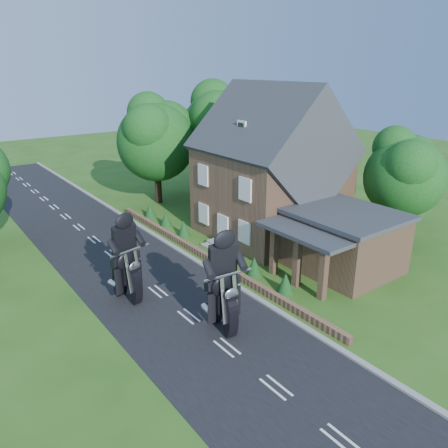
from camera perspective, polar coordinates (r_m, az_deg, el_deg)
ground at (r=21.08m, az=-4.64°, el=-11.97°), size 120.00×120.00×0.00m
road at (r=21.07m, az=-4.64°, el=-11.94°), size 7.00×80.00×0.02m
kerb at (r=22.89m, az=3.20°, el=-8.97°), size 0.30×80.00×0.12m
garden_wall at (r=26.76m, az=-2.58°, el=-4.13°), size 0.30×22.00×0.40m
house at (r=29.85m, az=6.14°, el=6.74°), size 9.54×8.64×10.24m
annex at (r=25.79m, az=15.14°, el=-2.03°), size 7.05×5.94×3.44m
tree_annex_side at (r=31.25m, az=22.78°, el=6.55°), size 5.64×5.20×7.48m
tree_house_right at (r=35.78m, az=10.72°, el=10.10°), size 6.51×6.00×8.40m
tree_behind_house at (r=39.53m, az=0.12°, el=12.88°), size 7.81×7.20×10.08m
tree_behind_left at (r=37.21m, az=-8.41°, el=11.46°), size 6.94×6.40×9.16m
shrub_a at (r=23.01m, az=8.02°, el=-7.61°), size 0.90×0.90×1.10m
shrub_b at (r=24.64m, az=3.95°, el=-5.49°), size 0.90×0.90×1.10m
shrub_c at (r=26.40m, az=0.43°, el=-3.63°), size 0.90×0.90×1.10m
shrub_d at (r=30.25m, az=-5.28°, el=-0.56°), size 0.90×0.90×1.10m
shrub_e at (r=32.29m, az=-7.61°, el=0.69°), size 0.90×0.90×1.10m
shrub_f at (r=34.39m, az=-9.66°, el=1.79°), size 0.90×0.90×1.10m
motorcycle_lead at (r=19.71m, az=-0.17°, el=-11.89°), size 0.55×1.58×1.44m
motorcycle_follow at (r=22.54m, az=-12.43°, el=-8.10°), size 0.67×1.54×1.39m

